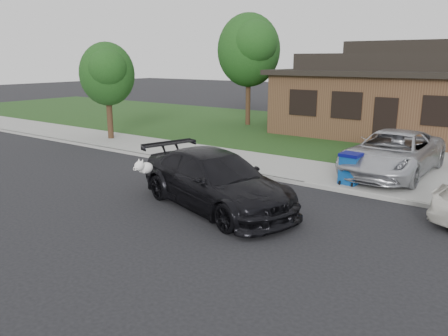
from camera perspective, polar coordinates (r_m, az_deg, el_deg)
The scene contains 11 objects.
ground at distance 13.48m, azimuth -10.86°, elevation -3.05°, with size 120.00×120.00×0.00m, color black.
sidewalk at distance 17.15m, azimuth 1.29°, elevation 1.08°, with size 60.00×3.00×0.12m, color gray.
curb at distance 15.97m, azimuth -1.76°, elevation 0.10°, with size 60.00×0.12×0.12m, color gray.
lawn at distance 24.06m, azimuth 12.19°, elevation 4.53°, with size 60.00×13.00×0.13m, color #193814.
driveway at distance 19.48m, azimuth 24.83°, elevation 1.37°, with size 4.50×13.00×0.14m, color gray.
sedan at distance 11.69m, azimuth -1.12°, elevation -1.61°, with size 5.57×3.51×1.50m.
minivan at distance 15.68m, azimuth 21.19°, elevation 1.87°, with size 2.38×5.17×1.44m, color #B6B8BE.
recycling_bin at distance 14.03m, azimuth 16.15°, elevation -0.07°, with size 0.63×0.66×0.99m.
house at distance 24.46m, azimuth 23.07°, elevation 8.78°, with size 12.60×8.60×4.65m.
tree_0 at distance 25.69m, azimuth 3.41°, elevation 15.28°, with size 3.78×3.60×6.34m.
tree_2 at distance 21.84m, azimuth -15.02°, elevation 11.89°, with size 2.73×2.60×4.59m.
Camera 1 is at (9.46, -8.79, 3.90)m, focal length 35.00 mm.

